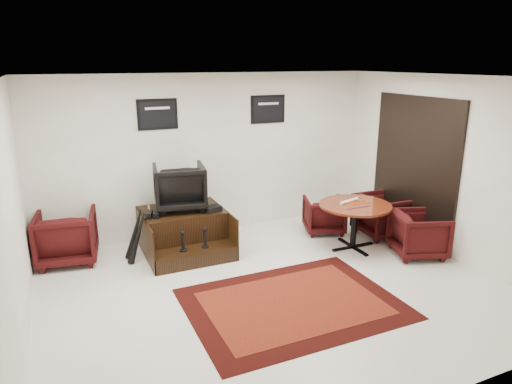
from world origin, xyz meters
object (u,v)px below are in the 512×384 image
at_px(table_chair_window, 382,213).
at_px(shine_chair, 179,185).
at_px(meeting_table, 355,210).
at_px(table_chair_back, 324,213).
at_px(shine_podium, 184,232).
at_px(armchair_side, 66,234).
at_px(table_chair_corner, 419,232).

bearing_deg(table_chair_window, shine_chair, 76.58).
xyz_separation_m(meeting_table, table_chair_back, (-0.04, 0.84, -0.32)).
bearing_deg(shine_podium, armchair_side, 170.06).
xyz_separation_m(shine_podium, table_chair_corner, (3.34, -1.72, 0.08)).
distance_m(shine_podium, shine_chair, 0.78).
bearing_deg(shine_chair, table_chair_corner, 160.49).
bearing_deg(table_chair_back, table_chair_window, 167.54).
bearing_deg(shine_podium, table_chair_back, -5.05).
distance_m(table_chair_back, table_chair_window, 1.02).
xyz_separation_m(table_chair_window, table_chair_corner, (-0.05, -0.96, -0.01)).
height_order(meeting_table, table_chair_window, table_chair_window).
bearing_deg(armchair_side, table_chair_back, -178.86).
height_order(shine_podium, table_chair_back, table_chair_back).
height_order(meeting_table, table_chair_corner, table_chair_corner).
xyz_separation_m(shine_podium, meeting_table, (2.57, -1.06, 0.36)).
bearing_deg(shine_podium, table_chair_corner, -27.23).
relative_size(shine_podium, shine_chair, 1.65).
relative_size(shine_podium, table_chair_back, 1.92).
relative_size(meeting_table, table_chair_window, 1.43).
xyz_separation_m(shine_chair, armchair_side, (-1.75, 0.17, -0.64)).
height_order(table_chair_back, table_chair_corner, table_chair_corner).
height_order(shine_chair, table_chair_corner, shine_chair).
relative_size(meeting_table, table_chair_back, 1.66).
distance_m(armchair_side, table_chair_window, 5.25).
distance_m(armchair_side, meeting_table, 4.54).
bearing_deg(table_chair_back, armchair_side, 12.62).
xyz_separation_m(meeting_table, table_chair_window, (0.82, 0.30, -0.26)).
bearing_deg(table_chair_back, table_chair_corner, 138.09).
xyz_separation_m(shine_podium, shine_chair, (-0.00, 0.14, 0.77)).
relative_size(shine_chair, table_chair_back, 1.16).
relative_size(shine_chair, table_chair_window, 1.00).
distance_m(shine_chair, armchair_side, 1.87).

